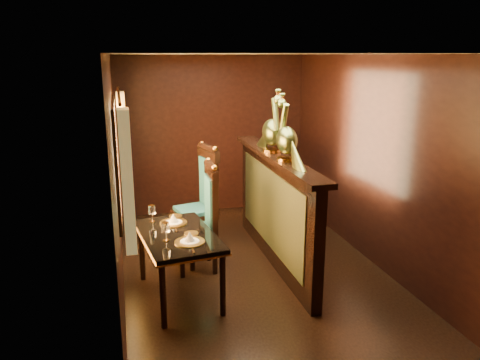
{
  "coord_description": "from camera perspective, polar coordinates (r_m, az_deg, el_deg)",
  "views": [
    {
      "loc": [
        -1.44,
        -4.78,
        2.49
      ],
      "look_at": [
        -0.11,
        0.32,
        1.08
      ],
      "focal_mm": 35.0,
      "sensor_mm": 36.0,
      "label": 1
    }
  ],
  "objects": [
    {
      "name": "ground",
      "position": [
        5.58,
        1.96,
        -11.51
      ],
      "size": [
        5.0,
        5.0,
        0.0
      ],
      "primitive_type": "plane",
      "color": "black",
      "rests_on": "ground"
    },
    {
      "name": "room_shell",
      "position": [
        5.07,
        1.14,
        4.68
      ],
      "size": [
        3.04,
        5.04,
        2.52
      ],
      "color": "black",
      "rests_on": "ground"
    },
    {
      "name": "chair_left",
      "position": [
        5.52,
        -4.26,
        -4.11
      ],
      "size": [
        0.47,
        0.53,
        1.32
      ],
      "rotation": [
        0.0,
        0.0,
        -0.01
      ],
      "color": "black",
      "rests_on": "ground"
    },
    {
      "name": "chair_right",
      "position": [
        6.16,
        -4.51,
        -1.69
      ],
      "size": [
        0.6,
        0.62,
        1.39
      ],
      "rotation": [
        0.0,
        0.0,
        0.23
      ],
      "color": "black",
      "rests_on": "ground"
    },
    {
      "name": "partition",
      "position": [
        5.66,
        4.28,
        -3.33
      ],
      "size": [
        0.26,
        2.7,
        1.36
      ],
      "color": "black",
      "rests_on": "ground"
    },
    {
      "name": "peacock_right",
      "position": [
        5.58,
        3.98,
        7.25
      ],
      "size": [
        0.24,
        0.64,
        0.76
      ],
      "primitive_type": null,
      "color": "#1C543C",
      "rests_on": "partition"
    },
    {
      "name": "peacock_left",
      "position": [
        5.12,
        5.75,
        6.31
      ],
      "size": [
        0.23,
        0.61,
        0.73
      ],
      "primitive_type": null,
      "color": "#1C543C",
      "rests_on": "partition"
    },
    {
      "name": "dining_table",
      "position": [
        4.92,
        -7.62,
        -7.22
      ],
      "size": [
        0.88,
        1.29,
        0.91
      ],
      "rotation": [
        0.0,
        0.0,
        0.13
      ],
      "color": "black",
      "rests_on": "ground"
    }
  ]
}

